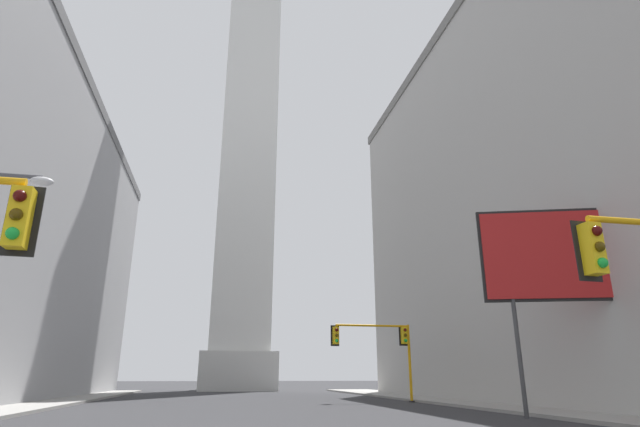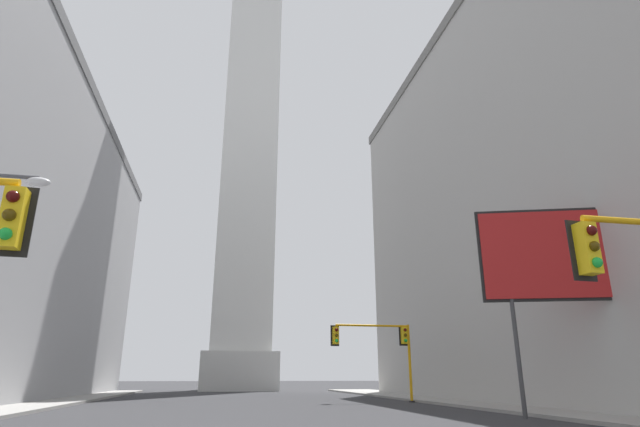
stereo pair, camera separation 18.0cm
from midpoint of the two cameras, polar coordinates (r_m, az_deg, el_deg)
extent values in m
cube|color=gray|center=(27.55, 24.07, -19.78)|extent=(5.00, 75.08, 0.15)
cube|color=slate|center=(47.37, 30.01, 17.69)|extent=(25.75, 44.39, 0.90)
cube|color=silver|center=(63.02, -9.20, -17.39)|extent=(8.87, 8.87, 4.32)
cube|color=silver|center=(71.02, -7.89, 9.51)|extent=(7.10, 7.10, 60.00)
cube|color=yellow|center=(11.96, 28.62, -3.53)|extent=(0.36, 0.36, 1.10)
cube|color=black|center=(12.09, 28.05, -3.75)|extent=(0.58, 0.07, 1.32)
sphere|color=#410907|center=(11.91, 28.98, -1.71)|extent=(0.22, 0.22, 0.22)
sphere|color=#483506|center=(11.83, 29.23, -3.29)|extent=(0.22, 0.22, 0.22)
sphere|color=green|center=(11.76, 29.48, -4.89)|extent=(0.22, 0.22, 0.22)
cylinder|color=orange|center=(34.63, 10.38, -16.42)|extent=(0.18, 0.18, 4.88)
cylinder|color=#262626|center=(34.66, 10.61, -20.36)|extent=(0.40, 0.40, 0.10)
cube|color=yellow|center=(34.62, 9.75, -13.57)|extent=(0.37, 0.37, 1.10)
cube|color=black|center=(34.78, 9.62, -13.59)|extent=(0.58, 0.08, 1.32)
sphere|color=#410907|center=(34.48, 9.86, -12.97)|extent=(0.22, 0.22, 0.22)
sphere|color=#483506|center=(34.45, 9.89, -13.54)|extent=(0.22, 0.22, 0.22)
sphere|color=green|center=(34.43, 9.92, -14.10)|extent=(0.22, 0.22, 0.22)
cylinder|color=orange|center=(33.97, 6.14, -12.62)|extent=(4.97, 0.14, 0.14)
sphere|color=orange|center=(34.77, 10.16, -12.57)|extent=(0.18, 0.18, 0.18)
cube|color=yellow|center=(33.28, 1.96, -13.75)|extent=(0.37, 0.37, 1.10)
cube|color=black|center=(33.45, 1.86, -13.78)|extent=(0.58, 0.08, 1.32)
sphere|color=#410907|center=(33.12, 2.06, -13.14)|extent=(0.22, 0.22, 0.22)
sphere|color=#483506|center=(33.10, 2.07, -13.73)|extent=(0.22, 0.22, 0.22)
sphere|color=green|center=(33.07, 2.07, -14.32)|extent=(0.22, 0.22, 0.22)
cube|color=yellow|center=(10.33, -31.26, -0.45)|extent=(0.36, 0.36, 1.10)
cube|color=black|center=(10.50, -31.00, -0.74)|extent=(0.58, 0.06, 1.32)
sphere|color=#410907|center=(10.25, -31.24, 1.68)|extent=(0.22, 0.22, 0.22)
sphere|color=#483506|center=(10.16, -31.55, -0.13)|extent=(0.22, 0.22, 0.22)
sphere|color=green|center=(10.08, -31.87, -1.98)|extent=(0.22, 0.22, 0.22)
ellipsoid|color=silver|center=(16.37, -29.20, 3.17)|extent=(0.64, 0.36, 0.26)
cylinder|color=#3F3F42|center=(22.38, 21.94, -14.96)|extent=(0.18, 0.18, 4.64)
cube|color=red|center=(23.59, 26.39, -4.14)|extent=(6.59, 2.34, 3.75)
cube|color=black|center=(23.59, 26.39, -4.14)|extent=(6.78, 2.30, 3.99)
camera|label=1|loc=(0.09, -89.86, -0.05)|focal=28.00mm
camera|label=2|loc=(0.09, 90.14, 0.05)|focal=28.00mm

